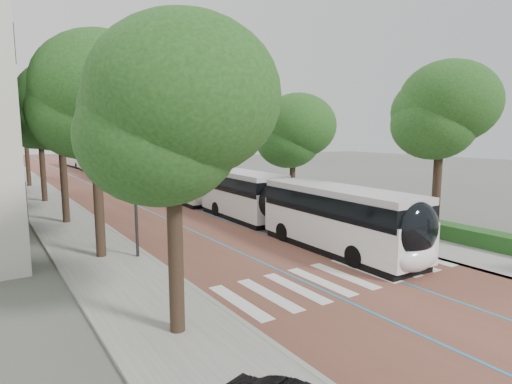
# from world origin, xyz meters

# --- Properties ---
(ground) EXTENTS (160.00, 160.00, 0.00)m
(ground) POSITION_xyz_m (0.00, 0.00, 0.00)
(ground) COLOR #51544C
(ground) RESTS_ON ground
(road) EXTENTS (11.00, 140.00, 0.02)m
(road) POSITION_xyz_m (0.00, 40.00, 0.01)
(road) COLOR brown
(road) RESTS_ON ground
(sidewalk_left) EXTENTS (4.00, 140.00, 0.12)m
(sidewalk_left) POSITION_xyz_m (-7.50, 40.00, 0.06)
(sidewalk_left) COLOR gray
(sidewalk_left) RESTS_ON ground
(sidewalk_right) EXTENTS (4.00, 140.00, 0.12)m
(sidewalk_right) POSITION_xyz_m (7.50, 40.00, 0.06)
(sidewalk_right) COLOR gray
(sidewalk_right) RESTS_ON ground
(kerb_left) EXTENTS (0.20, 140.00, 0.14)m
(kerb_left) POSITION_xyz_m (-5.60, 40.00, 0.06)
(kerb_left) COLOR gray
(kerb_left) RESTS_ON ground
(kerb_right) EXTENTS (0.20, 140.00, 0.14)m
(kerb_right) POSITION_xyz_m (5.60, 40.00, 0.06)
(kerb_right) COLOR gray
(kerb_right) RESTS_ON ground
(zebra_crossing) EXTENTS (10.55, 3.60, 0.01)m
(zebra_crossing) POSITION_xyz_m (0.20, 1.00, 0.03)
(zebra_crossing) COLOR silver
(zebra_crossing) RESTS_ON ground
(lane_line_left) EXTENTS (0.12, 126.00, 0.01)m
(lane_line_left) POSITION_xyz_m (-1.60, 40.00, 0.02)
(lane_line_left) COLOR teal
(lane_line_left) RESTS_ON road
(lane_line_right) EXTENTS (0.12, 126.00, 0.01)m
(lane_line_right) POSITION_xyz_m (1.60, 40.00, 0.02)
(lane_line_right) COLOR teal
(lane_line_right) RESTS_ON road
(hedge) EXTENTS (1.20, 14.00, 0.80)m
(hedge) POSITION_xyz_m (9.10, 0.00, 0.52)
(hedge) COLOR #1B4317
(hedge) RESTS_ON sidewalk_right
(streetlight_far) EXTENTS (1.82, 0.20, 8.00)m
(streetlight_far) POSITION_xyz_m (6.62, 22.00, 4.82)
(streetlight_far) COLOR #2B2B2E
(streetlight_far) RESTS_ON sidewalk_right
(lamp_post_left) EXTENTS (0.14, 0.14, 8.00)m
(lamp_post_left) POSITION_xyz_m (-6.10, 8.00, 4.12)
(lamp_post_left) COLOR #2B2B2E
(lamp_post_left) RESTS_ON sidewalk_left
(trees_left) EXTENTS (6.16, 60.73, 9.89)m
(trees_left) POSITION_xyz_m (-7.50, 26.40, 6.99)
(trees_left) COLOR black
(trees_left) RESTS_ON ground
(trees_right) EXTENTS (5.63, 47.15, 8.84)m
(trees_right) POSITION_xyz_m (7.70, 22.66, 6.20)
(trees_right) COLOR black
(trees_right) RESTS_ON ground
(lead_bus) EXTENTS (3.02, 18.46, 3.20)m
(lead_bus) POSITION_xyz_m (2.69, 7.63, 1.63)
(lead_bus) COLOR black
(lead_bus) RESTS_ON ground
(bus_queued_0) EXTENTS (2.83, 12.46, 3.20)m
(bus_queued_0) POSITION_xyz_m (2.69, 23.34, 1.62)
(bus_queued_0) COLOR white
(bus_queued_0) RESTS_ON ground
(bus_queued_1) EXTENTS (3.04, 12.49, 3.20)m
(bus_queued_1) POSITION_xyz_m (2.00, 37.42, 1.62)
(bus_queued_1) COLOR white
(bus_queued_1) RESTS_ON ground
(bus_queued_2) EXTENTS (2.65, 12.42, 3.20)m
(bus_queued_2) POSITION_xyz_m (2.19, 50.54, 1.62)
(bus_queued_2) COLOR white
(bus_queued_2) RESTS_ON ground
(bus_queued_3) EXTENTS (3.17, 12.51, 3.20)m
(bus_queued_3) POSITION_xyz_m (2.02, 63.35, 1.62)
(bus_queued_3) COLOR white
(bus_queued_3) RESTS_ON ground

